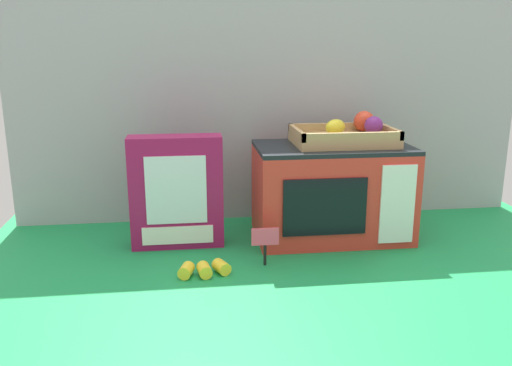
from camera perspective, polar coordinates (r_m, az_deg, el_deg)
ground_plane at (r=1.56m, az=3.01°, el=-6.02°), size 1.70×1.70×0.00m
display_back_panel at (r=1.70m, az=1.77°, el=7.67°), size 1.61×0.03×0.69m
toy_microwave at (r=1.55m, az=8.13°, el=-0.93°), size 0.44×0.26×0.27m
food_groups_crate at (r=1.55m, az=9.75°, el=5.11°), size 0.28×0.20×0.09m
cookie_set_box at (r=1.48m, az=-8.52°, el=-0.96°), size 0.25×0.08×0.31m
price_sign at (r=1.36m, az=0.98°, el=-6.20°), size 0.07×0.01×0.10m
loose_toy_banana at (r=1.32m, az=-5.59°, el=-9.19°), size 0.13×0.07×0.03m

